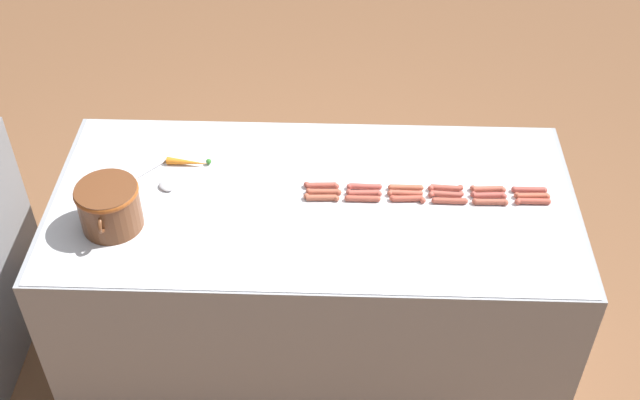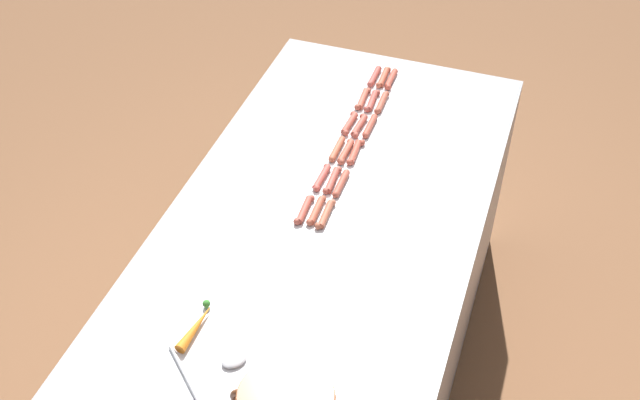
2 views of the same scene
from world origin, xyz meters
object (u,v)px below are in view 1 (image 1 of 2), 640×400
at_px(hot_dog_4, 363,199).
at_px(bean_pot, 109,205).
at_px(hot_dog_2, 450,201).
at_px(hot_dog_12, 529,190).
at_px(hot_dog_11, 324,192).
at_px(hot_dog_15, 406,188).
at_px(hot_dog_10, 364,193).
at_px(hot_dog_8, 446,194).
at_px(hot_dog_17, 321,185).
at_px(serving_spoon, 160,181).
at_px(hot_dog_7, 489,195).
at_px(hot_dog_13, 488,189).
at_px(hot_dog_3, 408,199).
at_px(hot_dog_16, 364,187).
at_px(hot_dog_1, 490,202).
at_px(hot_dog_5, 321,198).
at_px(hot_dog_0, 533,202).
at_px(carrot, 189,162).
at_px(hot_dog_14, 446,188).
at_px(hot_dog_6, 532,196).
at_px(hot_dog_9, 405,193).

bearing_deg(hot_dog_4, bean_pot, 99.95).
distance_m(hot_dog_2, hot_dog_12, 0.32).
bearing_deg(hot_dog_2, hot_dog_11, 85.71).
bearing_deg(hot_dog_15, hot_dog_10, 102.79).
bearing_deg(hot_dog_8, hot_dog_17, 85.67).
bearing_deg(serving_spoon, hot_dog_7, -92.18).
bearing_deg(hot_dog_2, hot_dog_13, -64.53).
xyz_separation_m(hot_dog_2, hot_dog_15, (0.07, 0.17, 0.00)).
bearing_deg(hot_dog_11, hot_dog_12, -87.28).
height_order(hot_dog_10, hot_dog_13, same).
xyz_separation_m(hot_dog_3, hot_dog_16, (0.07, 0.17, 0.00)).
relative_size(hot_dog_1, hot_dog_5, 1.00).
xyz_separation_m(hot_dog_0, carrot, (0.19, 1.35, 0.00)).
distance_m(hot_dog_5, hot_dog_11, 0.04).
bearing_deg(hot_dog_7, bean_pot, 97.96).
bearing_deg(hot_dog_14, bean_pot, 100.67).
bearing_deg(hot_dog_5, hot_dog_7, -86.91).
height_order(hot_dog_15, hot_dog_17, same).
bearing_deg(carrot, hot_dog_8, -98.73).
xyz_separation_m(hot_dog_1, hot_dog_6, (0.04, -0.17, 0.00)).
bearing_deg(hot_dog_14, hot_dog_8, 177.60).
xyz_separation_m(hot_dog_0, hot_dog_6, (0.04, -0.00, 0.00)).
xyz_separation_m(hot_dog_7, hot_dog_16, (0.04, 0.48, 0.00)).
distance_m(hot_dog_3, hot_dog_4, 0.17).
distance_m(hot_dog_1, hot_dog_6, 0.17).
bearing_deg(hot_dog_17, hot_dog_0, -95.01).
bearing_deg(hot_dog_15, bean_pot, 101.98).
xyz_separation_m(hot_dog_2, hot_dog_10, (0.03, 0.33, 0.00)).
height_order(hot_dog_3, hot_dog_17, same).
distance_m(hot_dog_13, bean_pot, 1.44).
height_order(hot_dog_0, hot_dog_9, same).
bearing_deg(hot_dog_15, hot_dog_17, 89.61).
bearing_deg(hot_dog_7, hot_dog_3, 96.11).
distance_m(hot_dog_7, serving_spoon, 1.29).
bearing_deg(hot_dog_8, hot_dog_1, -103.05).
height_order(hot_dog_2, carrot, carrot).
height_order(hot_dog_12, hot_dog_13, same).
xyz_separation_m(hot_dog_10, hot_dog_14, (0.04, -0.32, 0.00)).
distance_m(hot_dog_10, hot_dog_13, 0.48).
xyz_separation_m(hot_dog_0, hot_dog_2, (-0.00, 0.32, 0.00)).
relative_size(hot_dog_11, serving_spoon, 0.62).
relative_size(hot_dog_7, hot_dog_13, 1.00).
distance_m(hot_dog_7, hot_dog_14, 0.17).
xyz_separation_m(hot_dog_8, hot_dog_16, (0.04, 0.32, 0.00)).
relative_size(hot_dog_5, hot_dog_12, 1.00).
height_order(hot_dog_5, hot_dog_16, same).
height_order(hot_dog_0, hot_dog_3, same).
height_order(hot_dog_10, hot_dog_14, same).
bearing_deg(hot_dog_6, hot_dog_12, 8.36).
bearing_deg(hot_dog_2, hot_dog_9, 77.34).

